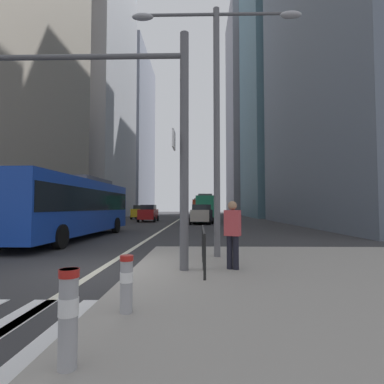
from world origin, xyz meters
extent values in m
plane|color=#303033|center=(0.00, 20.00, 0.00)|extent=(160.00, 160.00, 0.00)
cube|color=gray|center=(5.50, -1.00, 0.07)|extent=(9.00, 10.00, 0.15)
cube|color=silver|center=(0.80, -4.00, 0.01)|extent=(0.45, 3.20, 0.01)
cube|color=silver|center=(1.70, -4.00, 0.01)|extent=(0.45, 3.20, 0.01)
cube|color=silver|center=(2.60, -4.00, 0.01)|extent=(0.45, 3.20, 0.01)
cube|color=beige|center=(0.00, 30.00, 0.01)|extent=(0.20, 80.00, 0.01)
cube|color=#9E9EA3|center=(-16.00, 42.31, 22.17)|extent=(12.04, 20.05, 44.33)
cube|color=slate|center=(-16.00, 70.35, 20.82)|extent=(10.87, 24.44, 41.64)
cube|color=slate|center=(17.00, 45.02, 27.33)|extent=(11.59, 18.08, 54.66)
cube|color=gray|center=(17.00, 65.65, 25.14)|extent=(13.65, 17.86, 50.28)
cube|color=#14389E|center=(-4.04, 8.06, 1.73)|extent=(2.78, 11.94, 2.75)
cube|color=black|center=(-4.04, 8.06, 2.07)|extent=(2.81, 11.70, 1.10)
cube|color=#4C4C51|center=(-4.00, 9.84, 3.25)|extent=(1.85, 4.32, 0.30)
cylinder|color=black|center=(-2.93, 4.23, 0.50)|extent=(0.32, 1.01, 1.00)
cylinder|color=black|center=(-5.33, 4.29, 0.50)|extent=(0.32, 1.01, 1.00)
cylinder|color=black|center=(-2.75, 11.83, 0.50)|extent=(0.32, 1.01, 1.00)
cylinder|color=black|center=(-5.15, 11.89, 0.50)|extent=(0.32, 1.01, 1.00)
cylinder|color=black|center=(-6.75, 6.77, 0.32)|extent=(0.24, 0.65, 0.64)
cube|color=#198456|center=(3.47, 34.67, 1.73)|extent=(2.68, 11.69, 2.75)
cube|color=black|center=(3.47, 34.67, 2.07)|extent=(2.71, 11.46, 1.10)
cube|color=#4C4C51|center=(3.49, 32.92, 3.25)|extent=(1.81, 4.22, 0.30)
cylinder|color=black|center=(2.21, 38.38, 0.50)|extent=(0.32, 1.00, 1.00)
cylinder|color=black|center=(4.61, 38.41, 0.50)|extent=(0.32, 1.00, 1.00)
cylinder|color=black|center=(2.32, 30.92, 0.50)|extent=(0.32, 1.00, 1.00)
cylinder|color=black|center=(4.72, 30.95, 0.50)|extent=(0.32, 1.00, 1.00)
cube|color=red|center=(2.63, 53.81, 1.73)|extent=(2.78, 11.67, 2.75)
cube|color=black|center=(2.63, 53.81, 2.07)|extent=(2.82, 11.44, 1.10)
cube|color=#4C4C51|center=(2.67, 52.07, 3.25)|extent=(1.85, 4.22, 0.30)
cylinder|color=black|center=(1.34, 57.49, 0.50)|extent=(0.32, 1.01, 1.00)
cylinder|color=black|center=(3.74, 57.55, 0.50)|extent=(0.32, 1.01, 1.00)
cylinder|color=black|center=(1.52, 50.06, 0.50)|extent=(0.32, 1.01, 1.00)
cylinder|color=black|center=(3.92, 50.12, 0.50)|extent=(0.32, 1.01, 1.00)
cube|color=gold|center=(-5.64, 34.77, 0.87)|extent=(1.86, 4.57, 1.10)
cube|color=black|center=(-5.64, 34.92, 1.68)|extent=(1.54, 2.47, 0.52)
cylinder|color=black|center=(-4.70, 33.25, 0.32)|extent=(0.23, 0.64, 0.64)
cylinder|color=black|center=(-6.52, 33.22, 0.32)|extent=(0.23, 0.64, 0.64)
cylinder|color=black|center=(-4.76, 36.33, 0.32)|extent=(0.23, 0.64, 0.64)
cylinder|color=black|center=(-6.58, 36.30, 0.32)|extent=(0.23, 0.64, 0.64)
cube|color=black|center=(3.17, 23.83, 0.87)|extent=(1.85, 4.56, 1.10)
cube|color=black|center=(3.17, 23.68, 1.68)|extent=(1.53, 2.47, 0.52)
cylinder|color=black|center=(2.28, 25.38, 0.32)|extent=(0.23, 0.64, 0.64)
cylinder|color=black|center=(4.10, 25.35, 0.32)|extent=(0.23, 0.64, 0.64)
cylinder|color=black|center=(2.23, 22.30, 0.32)|extent=(0.23, 0.64, 0.64)
cylinder|color=black|center=(4.05, 22.27, 0.32)|extent=(0.23, 0.64, 0.64)
cube|color=#B2A899|center=(2.81, 22.50, 0.87)|extent=(1.88, 4.49, 1.10)
cube|color=black|center=(2.80, 22.35, 1.68)|extent=(1.55, 2.43, 0.52)
cylinder|color=black|center=(1.93, 24.04, 0.32)|extent=(0.23, 0.64, 0.64)
cylinder|color=black|center=(3.75, 24.00, 0.32)|extent=(0.23, 0.64, 0.64)
cylinder|color=black|center=(1.86, 21.01, 0.32)|extent=(0.23, 0.64, 0.64)
cylinder|color=black|center=(3.68, 20.97, 0.32)|extent=(0.23, 0.64, 0.64)
cube|color=maroon|center=(-3.15, 26.96, 0.87)|extent=(1.83, 4.29, 1.10)
cube|color=black|center=(-3.15, 27.11, 1.68)|extent=(1.52, 2.32, 0.52)
cylinder|color=black|center=(-2.23, 25.52, 0.32)|extent=(0.23, 0.64, 0.64)
cylinder|color=black|center=(-4.05, 25.50, 0.32)|extent=(0.23, 0.64, 0.64)
cylinder|color=black|center=(-2.26, 28.42, 0.32)|extent=(0.23, 0.64, 0.64)
cylinder|color=black|center=(-4.08, 28.41, 0.32)|extent=(0.23, 0.64, 0.64)
cylinder|color=#515156|center=(2.31, -0.43, 3.15)|extent=(0.22, 0.22, 6.00)
cylinder|color=#515156|center=(-0.46, -0.43, 5.55)|extent=(5.55, 0.14, 0.14)
cube|color=white|center=(2.06, -0.61, 3.35)|extent=(0.04, 0.60, 0.44)
cylinder|color=#56565B|center=(3.25, 1.59, 4.15)|extent=(0.20, 0.20, 8.00)
cylinder|color=#56565B|center=(2.05, 1.59, 7.95)|extent=(2.40, 0.10, 0.10)
ellipsoid|color=#B2B2B7|center=(0.85, 1.59, 7.90)|extent=(0.70, 0.32, 0.20)
cylinder|color=#56565B|center=(4.45, 1.59, 7.95)|extent=(2.40, 0.10, 0.10)
ellipsoid|color=#B2B2B7|center=(5.65, 1.59, 7.90)|extent=(0.70, 0.32, 0.20)
cylinder|color=#99999E|center=(1.41, -5.00, 0.62)|extent=(0.18, 0.18, 0.95)
cylinder|color=white|center=(1.41, -5.00, 0.74)|extent=(0.19, 0.19, 0.17)
cylinder|color=#B21E19|center=(1.41, -5.00, 1.06)|extent=(0.20, 0.20, 0.08)
cylinder|color=#99999E|center=(1.61, -3.45, 0.57)|extent=(0.18, 0.18, 0.84)
cylinder|color=white|center=(1.61, -3.45, 0.67)|extent=(0.19, 0.19, 0.15)
cylinder|color=#B21E19|center=(1.61, -3.45, 0.95)|extent=(0.20, 0.20, 0.08)
cylinder|color=black|center=(2.80, -1.45, 0.62)|extent=(0.06, 0.06, 0.95)
cylinder|color=black|center=(2.80, -0.42, 0.62)|extent=(0.06, 0.06, 0.95)
cylinder|color=black|center=(2.80, 0.60, 0.62)|extent=(0.06, 0.06, 0.95)
cylinder|color=black|center=(2.80, 1.63, 0.62)|extent=(0.06, 0.06, 0.95)
cylinder|color=black|center=(2.80, 0.09, 1.10)|extent=(0.06, 3.08, 0.06)
cylinder|color=black|center=(3.45, -0.28, 0.57)|extent=(0.15, 0.15, 0.83)
cylinder|color=black|center=(3.60, -0.34, 0.57)|extent=(0.15, 0.15, 0.83)
cube|color=#B73D42|center=(3.52, -0.31, 1.30)|extent=(0.44, 0.37, 0.64)
sphere|color=#9E7556|center=(3.52, -0.31, 1.74)|extent=(0.23, 0.23, 0.23)
camera|label=1|loc=(2.68, -7.95, 1.70)|focal=28.33mm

